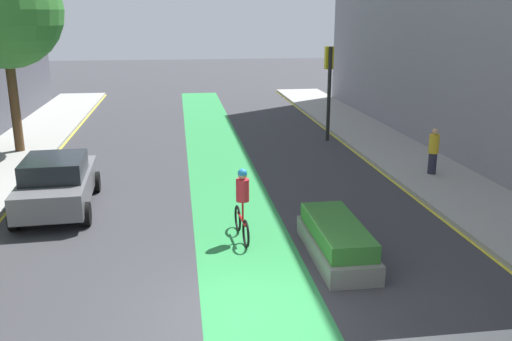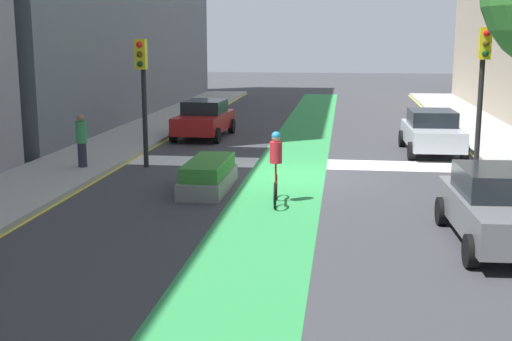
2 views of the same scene
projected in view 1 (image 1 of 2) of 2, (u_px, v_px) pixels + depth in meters
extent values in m
plane|color=#38383D|center=(244.00, 317.00, 10.18)|extent=(120.00, 120.00, 0.00)
cube|color=#2D8C47|center=(266.00, 315.00, 10.23)|extent=(2.40, 60.00, 0.01)
cylinder|color=black|center=(329.00, 95.00, 23.79)|extent=(0.16, 0.16, 4.06)
cube|color=gold|center=(329.00, 58.00, 23.55)|extent=(0.35, 0.28, 0.95)
sphere|color=red|center=(328.00, 50.00, 23.61)|extent=(0.20, 0.20, 0.20)
sphere|color=#4C380C|center=(328.00, 57.00, 23.69)|extent=(0.20, 0.20, 0.20)
sphere|color=#0C3814|center=(328.00, 65.00, 23.77)|extent=(0.20, 0.20, 0.20)
cube|color=slate|center=(58.00, 187.00, 15.62)|extent=(1.99, 4.28, 0.70)
cube|color=black|center=(54.00, 167.00, 15.25)|extent=(1.69, 2.07, 0.55)
cylinder|color=black|center=(36.00, 185.00, 16.94)|extent=(0.25, 0.65, 0.64)
cylinder|color=black|center=(96.00, 182.00, 17.26)|extent=(0.25, 0.65, 0.64)
cylinder|color=black|center=(14.00, 218.00, 14.16)|extent=(0.25, 0.65, 0.64)
cylinder|color=black|center=(86.00, 214.00, 14.48)|extent=(0.25, 0.65, 0.64)
torus|color=black|center=(238.00, 218.00, 14.12)|extent=(0.11, 0.68, 0.68)
torus|color=black|center=(246.00, 234.00, 13.13)|extent=(0.11, 0.68, 0.68)
cylinder|color=red|center=(242.00, 219.00, 13.58)|extent=(0.13, 0.95, 0.06)
cylinder|color=red|center=(243.00, 211.00, 13.36)|extent=(0.05, 0.05, 0.50)
cylinder|color=red|center=(243.00, 190.00, 13.22)|extent=(0.32, 0.32, 0.55)
sphere|color=tan|center=(242.00, 175.00, 13.11)|extent=(0.22, 0.22, 0.22)
sphere|color=#268CCC|center=(242.00, 173.00, 13.10)|extent=(0.23, 0.23, 0.23)
cylinder|color=#262638|center=(432.00, 163.00, 18.65)|extent=(0.28, 0.28, 0.72)
cylinder|color=gold|center=(434.00, 144.00, 18.47)|extent=(0.34, 0.34, 0.64)
sphere|color=tan|center=(435.00, 131.00, 18.35)|extent=(0.21, 0.21, 0.21)
cylinder|color=brown|center=(14.00, 102.00, 21.36)|extent=(0.36, 0.36, 3.87)
sphere|color=#387F33|center=(3.00, 10.00, 20.41)|extent=(4.37, 4.37, 4.37)
cube|color=slate|center=(336.00, 248.00, 12.62)|extent=(1.16, 3.17, 0.45)
cube|color=#33722D|center=(337.00, 230.00, 12.51)|extent=(1.04, 2.85, 0.40)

